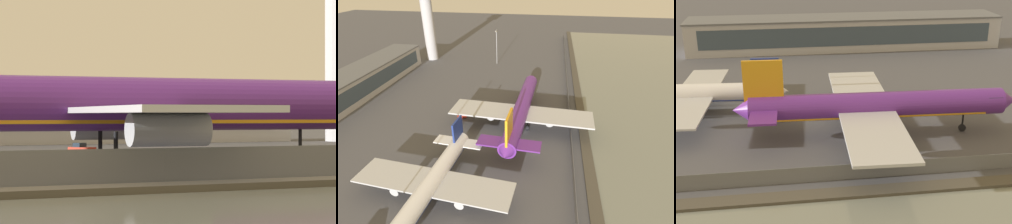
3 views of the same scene
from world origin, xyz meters
TOP-DOWN VIEW (x-y plane):
  - ground_plane at (0.00, 0.00)m, footprint 500.00×500.00m
  - shoreline_seawall at (0.00, -20.50)m, footprint 320.00×3.00m
  - perimeter_fence at (0.00, -16.00)m, footprint 280.00×0.10m
  - cargo_jet_purple at (3.64, 0.60)m, footprint 55.05×47.25m
  - passenger_jet_white at (-33.48, 16.75)m, footprint 44.24×38.22m
  - baggage_tug at (4.83, 22.35)m, footprint 3.04×3.56m
  - terminal_building at (8.64, 72.03)m, footprint 102.90×15.14m

SIDE VIEW (x-z plane):
  - ground_plane at x=0.00m, z-range 0.00..0.00m
  - shoreline_seawall at x=0.00m, z-range 0.00..0.50m
  - baggage_tug at x=4.83m, z-range -0.09..1.71m
  - perimeter_fence at x=0.00m, z-range 0.00..2.73m
  - passenger_jet_white at x=-33.48m, z-range -1.47..10.92m
  - terminal_building at x=8.64m, z-range 0.01..10.65m
  - cargo_jet_purple at x=3.64m, z-range -1.86..13.86m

